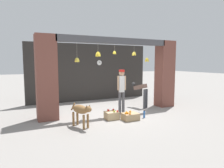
# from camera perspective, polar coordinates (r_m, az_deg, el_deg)

# --- Properties ---
(ground_plane) EXTENTS (60.00, 60.00, 0.00)m
(ground_plane) POSITION_cam_1_polar(r_m,az_deg,el_deg) (7.99, 1.41, -8.37)
(ground_plane) COLOR gray
(shop_back_wall) EXTENTS (6.48, 0.12, 2.96)m
(shop_back_wall) POSITION_cam_1_polar(r_m,az_deg,el_deg) (10.60, -6.11, 3.31)
(shop_back_wall) COLOR #2D2B28
(shop_back_wall) RESTS_ON ground_plane
(shop_pillar_left) EXTENTS (0.70, 0.60, 2.96)m
(shop_pillar_left) POSITION_cam_1_polar(r_m,az_deg,el_deg) (7.28, -18.23, 1.71)
(shop_pillar_left) COLOR brown
(shop_pillar_left) RESTS_ON ground_plane
(shop_pillar_right) EXTENTS (0.70, 0.60, 2.96)m
(shop_pillar_right) POSITION_cam_1_polar(r_m,az_deg,el_deg) (9.44, 14.80, 2.78)
(shop_pillar_right) COLOR brown
(shop_pillar_right) RESTS_ON ground_plane
(storefront_awning) EXTENTS (4.58, 0.29, 0.96)m
(storefront_awning) POSITION_cam_1_polar(r_m,az_deg,el_deg) (7.88, 0.99, 11.98)
(storefront_awning) COLOR #4C4C51
(dog) EXTENTS (0.52, 0.93, 0.76)m
(dog) POSITION_cam_1_polar(r_m,az_deg,el_deg) (6.28, -8.79, -7.52)
(dog) COLOR olive
(dog) RESTS_ON ground_plane
(shopkeeper) EXTENTS (0.33, 0.30, 1.73)m
(shopkeeper) POSITION_cam_1_polar(r_m,az_deg,el_deg) (7.83, 2.77, -0.98)
(shopkeeper) COLOR #56565B
(shopkeeper) RESTS_ON ground_plane
(worker_stooping) EXTENTS (0.45, 0.82, 1.10)m
(worker_stooping) POSITION_cam_1_polar(r_m,az_deg,el_deg) (8.98, 8.33, -2.04)
(worker_stooping) COLOR #424247
(worker_stooping) RESTS_ON ground_plane
(fruit_crate_oranges) EXTENTS (0.55, 0.43, 0.31)m
(fruit_crate_oranges) POSITION_cam_1_polar(r_m,az_deg,el_deg) (7.10, 5.23, -9.21)
(fruit_crate_oranges) COLOR tan
(fruit_crate_oranges) RESTS_ON ground_plane
(fruit_crate_apples) EXTENTS (0.45, 0.40, 0.34)m
(fruit_crate_apples) POSITION_cam_1_polar(r_m,az_deg,el_deg) (7.17, -0.11, -8.90)
(fruit_crate_apples) COLOR tan
(fruit_crate_apples) RESTS_ON ground_plane
(water_bottle) EXTENTS (0.08, 0.08, 0.28)m
(water_bottle) POSITION_cam_1_polar(r_m,az_deg,el_deg) (7.43, 9.17, -8.54)
(water_bottle) COLOR #2D60AD
(water_bottle) RESTS_ON ground_plane
(wall_clock) EXTENTS (0.28, 0.03, 0.28)m
(wall_clock) POSITION_cam_1_polar(r_m,az_deg,el_deg) (10.68, -3.64, 6.09)
(wall_clock) COLOR black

